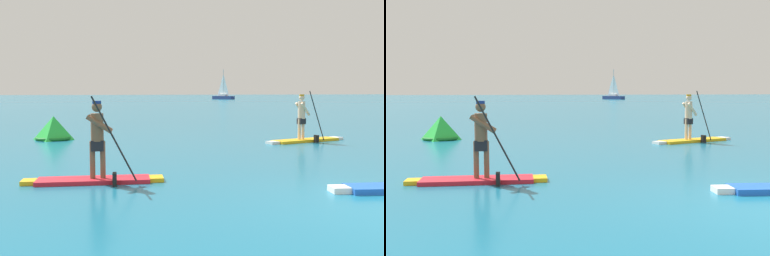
# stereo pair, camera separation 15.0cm
# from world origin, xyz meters

# --- Properties ---
(paddleboarder_near_left) EXTENTS (2.90, 1.03, 1.85)m
(paddleboarder_near_left) POSITION_xyz_m (-4.95, 3.51, 0.40)
(paddleboarder_near_left) COLOR red
(paddleboarder_near_left) RESTS_ON ground
(paddleboarder_far_right) EXTENTS (3.49, 1.40, 1.94)m
(paddleboarder_far_right) POSITION_xyz_m (2.94, 9.51, 0.36)
(paddleboarder_far_right) COLOR yellow
(paddleboarder_far_right) RESTS_ON ground
(race_marker_buoy) EXTENTS (1.46, 1.46, 0.91)m
(race_marker_buoy) POSITION_xyz_m (-6.17, 12.54, 0.39)
(race_marker_buoy) COLOR green
(race_marker_buoy) RESTS_ON ground
(sailboat_right_horizon) EXTENTS (3.92, 5.79, 6.75)m
(sailboat_right_horizon) POSITION_xyz_m (27.35, 94.64, 0.86)
(sailboat_right_horizon) COLOR navy
(sailboat_right_horizon) RESTS_ON ground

